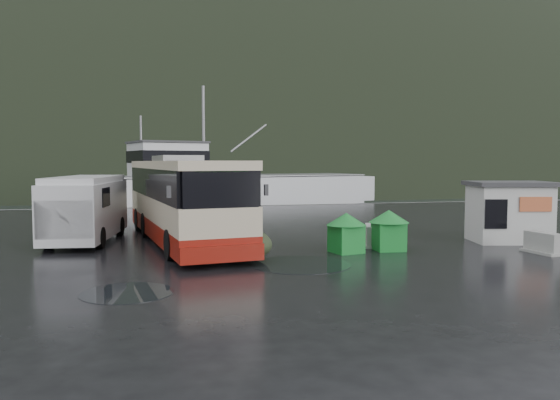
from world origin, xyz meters
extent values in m
plane|color=black|center=(0.00, 0.00, 0.00)|extent=(160.00, 160.00, 0.00)
cube|color=black|center=(0.00, 110.00, 0.00)|extent=(300.00, 180.00, 0.02)
cube|color=#999993|center=(0.00, 20.00, 0.00)|extent=(160.00, 0.60, 1.50)
ellipsoid|color=black|center=(10.00, 250.00, 0.00)|extent=(780.00, 540.00, 570.00)
cylinder|color=black|center=(0.75, -3.43, 0.01)|extent=(3.19, 3.19, 0.01)
cylinder|color=black|center=(-4.42, -6.09, 0.01)|extent=(2.31, 2.31, 0.01)
camera|label=1|loc=(-3.67, -19.94, 3.24)|focal=35.00mm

